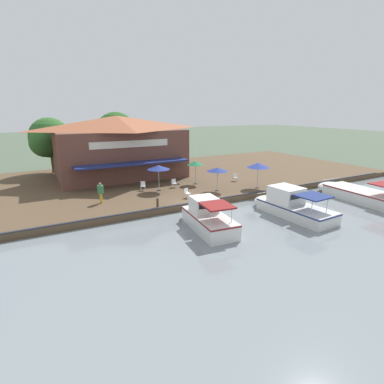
{
  "coord_description": "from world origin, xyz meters",
  "views": [
    {
      "loc": [
        20.95,
        -12.03,
        8.19
      ],
      "look_at": [
        -1.0,
        -0.16,
        1.3
      ],
      "focal_mm": 28.0,
      "sensor_mm": 36.0,
      "label": 1
    }
  ],
  "objects_px": {
    "cafe_chair_beside_entrance": "(174,183)",
    "motorboat_fourth_along": "(360,194)",
    "waterfront_restaurant": "(119,146)",
    "patio_umbrella_back_row": "(159,167)",
    "cafe_chair_under_first_umbrella": "(143,185)",
    "tree_upstream_bank": "(115,134)",
    "motorboat_mid_row": "(205,217)",
    "tree_behind_restaurant": "(49,139)",
    "patio_umbrella_far_corner": "(217,169)",
    "motorboat_far_downstream": "(288,205)",
    "mooring_post": "(158,203)",
    "patio_umbrella_mid_patio_right": "(196,163)",
    "patio_umbrella_by_entrance": "(258,165)",
    "cafe_chair_back_row_seat": "(187,193)",
    "cafe_chair_facing_river": "(235,177)",
    "person_at_quay_edge": "(100,190)"
  },
  "relations": [
    {
      "from": "waterfront_restaurant",
      "to": "cafe_chair_under_first_umbrella",
      "type": "height_order",
      "value": "waterfront_restaurant"
    },
    {
      "from": "patio_umbrella_mid_patio_right",
      "to": "tree_upstream_bank",
      "type": "relative_size",
      "value": 0.34
    },
    {
      "from": "waterfront_restaurant",
      "to": "motorboat_fourth_along",
      "type": "bearing_deg",
      "value": 42.05
    },
    {
      "from": "waterfront_restaurant",
      "to": "motorboat_far_downstream",
      "type": "bearing_deg",
      "value": 24.67
    },
    {
      "from": "cafe_chair_under_first_umbrella",
      "to": "motorboat_mid_row",
      "type": "relative_size",
      "value": 0.14
    },
    {
      "from": "motorboat_mid_row",
      "to": "tree_upstream_bank",
      "type": "height_order",
      "value": "tree_upstream_bank"
    },
    {
      "from": "cafe_chair_back_row_seat",
      "to": "motorboat_mid_row",
      "type": "distance_m",
      "value": 5.73
    },
    {
      "from": "cafe_chair_beside_entrance",
      "to": "motorboat_fourth_along",
      "type": "xyz_separation_m",
      "value": [
        10.7,
        13.9,
        -0.42
      ]
    },
    {
      "from": "patio_umbrella_back_row",
      "to": "tree_behind_restaurant",
      "type": "bearing_deg",
      "value": -148.69
    },
    {
      "from": "cafe_chair_back_row_seat",
      "to": "tree_upstream_bank",
      "type": "xyz_separation_m",
      "value": [
        -15.33,
        -2.14,
        4.14
      ]
    },
    {
      "from": "cafe_chair_facing_river",
      "to": "tree_behind_restaurant",
      "type": "bearing_deg",
      "value": -129.23
    },
    {
      "from": "patio_umbrella_back_row",
      "to": "cafe_chair_back_row_seat",
      "type": "distance_m",
      "value": 4.12
    },
    {
      "from": "cafe_chair_under_first_umbrella",
      "to": "motorboat_fourth_along",
      "type": "relative_size",
      "value": 0.09
    },
    {
      "from": "patio_umbrella_mid_patio_right",
      "to": "patio_umbrella_back_row",
      "type": "distance_m",
      "value": 4.49
    },
    {
      "from": "patio_umbrella_by_entrance",
      "to": "tree_behind_restaurant",
      "type": "distance_m",
      "value": 24.86
    },
    {
      "from": "patio_umbrella_by_entrance",
      "to": "motorboat_fourth_along",
      "type": "xyz_separation_m",
      "value": [
        6.56,
        6.63,
        -2.25
      ]
    },
    {
      "from": "cafe_chair_back_row_seat",
      "to": "tree_upstream_bank",
      "type": "distance_m",
      "value": 16.02
    },
    {
      "from": "cafe_chair_back_row_seat",
      "to": "motorboat_far_downstream",
      "type": "bearing_deg",
      "value": 42.87
    },
    {
      "from": "cafe_chair_under_first_umbrella",
      "to": "tree_upstream_bank",
      "type": "relative_size",
      "value": 0.12
    },
    {
      "from": "patio_umbrella_back_row",
      "to": "motorboat_mid_row",
      "type": "bearing_deg",
      "value": -1.12
    },
    {
      "from": "patio_umbrella_by_entrance",
      "to": "cafe_chair_back_row_seat",
      "type": "relative_size",
      "value": 3.05
    },
    {
      "from": "waterfront_restaurant",
      "to": "patio_umbrella_back_row",
      "type": "distance_m",
      "value": 8.91
    },
    {
      "from": "patio_umbrella_by_entrance",
      "to": "cafe_chair_beside_entrance",
      "type": "bearing_deg",
      "value": -119.65
    },
    {
      "from": "motorboat_fourth_along",
      "to": "mooring_post",
      "type": "distance_m",
      "value": 18.63
    },
    {
      "from": "patio_umbrella_mid_patio_right",
      "to": "cafe_chair_beside_entrance",
      "type": "height_order",
      "value": "patio_umbrella_mid_patio_right"
    },
    {
      "from": "patio_umbrella_by_entrance",
      "to": "motorboat_far_downstream",
      "type": "xyz_separation_m",
      "value": [
        6.12,
        -1.97,
        -2.07
      ]
    },
    {
      "from": "cafe_chair_facing_river",
      "to": "motorboat_far_downstream",
      "type": "relative_size",
      "value": 0.12
    },
    {
      "from": "patio_umbrella_far_corner",
      "to": "tree_behind_restaurant",
      "type": "distance_m",
      "value": 21.39
    },
    {
      "from": "waterfront_restaurant",
      "to": "tree_behind_restaurant",
      "type": "xyz_separation_m",
      "value": [
        -5.15,
        -7.03,
        0.65
      ]
    },
    {
      "from": "motorboat_fourth_along",
      "to": "mooring_post",
      "type": "height_order",
      "value": "motorboat_fourth_along"
    },
    {
      "from": "patio_umbrella_mid_patio_right",
      "to": "motorboat_far_downstream",
      "type": "xyz_separation_m",
      "value": [
        10.54,
        2.67,
        -1.99
      ]
    },
    {
      "from": "motorboat_mid_row",
      "to": "tree_behind_restaurant",
      "type": "relative_size",
      "value": 0.91
    },
    {
      "from": "patio_umbrella_by_entrance",
      "to": "patio_umbrella_back_row",
      "type": "relative_size",
      "value": 1.02
    },
    {
      "from": "cafe_chair_under_first_umbrella",
      "to": "motorboat_far_downstream",
      "type": "xyz_separation_m",
      "value": [
        10.7,
        8.43,
        -0.25
      ]
    },
    {
      "from": "cafe_chair_beside_entrance",
      "to": "motorboat_fourth_along",
      "type": "distance_m",
      "value": 17.55
    },
    {
      "from": "motorboat_mid_row",
      "to": "patio_umbrella_far_corner",
      "type": "bearing_deg",
      "value": 141.17
    },
    {
      "from": "cafe_chair_facing_river",
      "to": "person_at_quay_edge",
      "type": "relative_size",
      "value": 0.48
    },
    {
      "from": "motorboat_far_downstream",
      "to": "tree_upstream_bank",
      "type": "bearing_deg",
      "value": -159.71
    },
    {
      "from": "waterfront_restaurant",
      "to": "person_at_quay_edge",
      "type": "distance_m",
      "value": 11.3
    },
    {
      "from": "motorboat_fourth_along",
      "to": "mooring_post",
      "type": "relative_size",
      "value": 11.76
    },
    {
      "from": "patio_umbrella_back_row",
      "to": "tree_upstream_bank",
      "type": "bearing_deg",
      "value": -175.66
    },
    {
      "from": "cafe_chair_beside_entrance",
      "to": "patio_umbrella_far_corner",
      "type": "bearing_deg",
      "value": 44.43
    },
    {
      "from": "motorboat_mid_row",
      "to": "motorboat_fourth_along",
      "type": "height_order",
      "value": "motorboat_mid_row"
    },
    {
      "from": "waterfront_restaurant",
      "to": "patio_umbrella_mid_patio_right",
      "type": "relative_size",
      "value": 5.82
    },
    {
      "from": "cafe_chair_beside_entrance",
      "to": "motorboat_fourth_along",
      "type": "height_order",
      "value": "motorboat_fourth_along"
    },
    {
      "from": "patio_umbrella_back_row",
      "to": "tree_behind_restaurant",
      "type": "relative_size",
      "value": 0.38
    },
    {
      "from": "waterfront_restaurant",
      "to": "patio_umbrella_far_corner",
      "type": "distance_m",
      "value": 13.14
    },
    {
      "from": "patio_umbrella_back_row",
      "to": "patio_umbrella_far_corner",
      "type": "bearing_deg",
      "value": 61.02
    },
    {
      "from": "cafe_chair_back_row_seat",
      "to": "patio_umbrella_mid_patio_right",
      "type": "bearing_deg",
      "value": 142.86
    },
    {
      "from": "patio_umbrella_back_row",
      "to": "motorboat_mid_row",
      "type": "relative_size",
      "value": 0.41
    }
  ]
}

